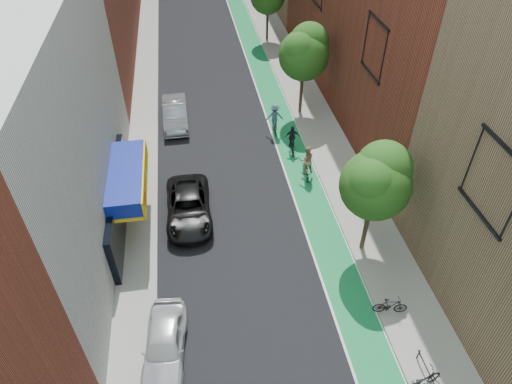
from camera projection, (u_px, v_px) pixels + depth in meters
name	position (u px, v px, depth m)	size (l,w,h in m)	color
bike_lane	(274.00, 102.00, 35.83)	(2.00, 68.00, 0.01)	#147536
sidewalk_left	(145.00, 112.00, 34.57)	(2.00, 68.00, 0.15)	gray
sidewalk_right	(305.00, 99.00, 36.08)	(3.00, 68.00, 0.15)	gray
building_left_white	(8.00, 140.00, 21.11)	(8.00, 20.00, 12.00)	silver
tree_near	(377.00, 180.00, 21.02)	(3.40, 3.36, 6.42)	#332619
tree_mid	(305.00, 51.00, 31.37)	(3.55, 3.53, 6.74)	#332619
parked_car_white	(164.00, 344.00, 19.03)	(1.71, 4.25, 1.45)	silver
parked_car_black	(189.00, 207.00, 25.44)	(2.46, 5.33, 1.48)	black
parked_car_silver	(175.00, 114.00, 32.95)	(1.70, 4.87, 1.60)	#919599
cyclist_lane_near	(306.00, 164.00, 28.01)	(0.93, 1.58, 2.25)	black
cyclist_lane_mid	(292.00, 142.00, 30.28)	(0.97, 1.65, 1.95)	black
cyclist_lane_far	(275.00, 119.00, 31.86)	(1.23, 1.48, 2.22)	black
parked_bike_mid	(390.00, 306.00, 20.57)	(0.45, 1.58, 0.95)	black
parked_bike_far	(422.00, 381.00, 17.92)	(0.62, 1.79, 0.94)	black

